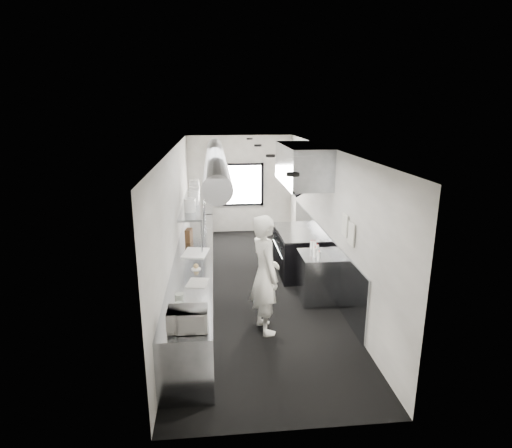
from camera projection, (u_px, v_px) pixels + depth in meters
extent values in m
cube|color=black|center=(253.00, 286.00, 8.55)|extent=(3.00, 8.00, 0.01)
cube|color=white|center=(253.00, 148.00, 7.80)|extent=(3.00, 8.00, 0.01)
cube|color=silver|center=(240.00, 185.00, 12.01)|extent=(3.00, 0.02, 2.80)
cube|color=silver|center=(289.00, 320.00, 4.34)|extent=(3.00, 0.02, 2.80)
cube|color=silver|center=(176.00, 222.00, 8.03)|extent=(0.02, 8.00, 2.80)
cube|color=silver|center=(327.00, 218.00, 8.32)|extent=(0.02, 8.00, 2.80)
cube|color=gray|center=(321.00, 254.00, 8.84)|extent=(0.03, 5.50, 1.10)
cylinder|color=#9C9FA4|center=(216.00, 160.00, 8.18)|extent=(0.40, 6.40, 0.40)
cube|color=white|center=(240.00, 185.00, 11.97)|extent=(1.20, 0.03, 1.10)
cube|color=black|center=(240.00, 165.00, 11.84)|extent=(1.36, 0.03, 0.08)
cube|color=black|center=(240.00, 204.00, 12.15)|extent=(1.36, 0.03, 0.08)
cube|color=black|center=(218.00, 185.00, 11.93)|extent=(0.08, 0.03, 1.25)
cube|color=black|center=(262.00, 184.00, 12.05)|extent=(0.08, 0.03, 1.25)
cube|color=gray|center=(302.00, 164.00, 8.69)|extent=(0.80, 2.20, 0.80)
cube|color=gray|center=(284.00, 183.00, 8.75)|extent=(0.05, 2.20, 0.05)
cube|color=black|center=(298.00, 180.00, 8.77)|extent=(0.50, 2.10, 0.28)
cube|color=gray|center=(195.00, 277.00, 7.84)|extent=(0.70, 6.00, 0.90)
cube|color=gray|center=(193.00, 203.00, 8.98)|extent=(0.45, 3.00, 0.04)
cylinder|color=gray|center=(202.00, 237.00, 7.75)|extent=(0.04, 0.04, 0.66)
cylinder|color=gray|center=(203.00, 218.00, 9.09)|extent=(0.04, 0.04, 0.66)
cylinder|color=gray|center=(204.00, 204.00, 10.43)|extent=(0.04, 0.04, 0.66)
cube|color=black|center=(297.00, 252.00, 9.21)|extent=(0.85, 1.60, 0.90)
cube|color=gray|center=(298.00, 232.00, 9.08)|extent=(0.85, 1.60, 0.04)
cube|color=gray|center=(279.00, 253.00, 9.17)|extent=(0.03, 1.55, 0.80)
cylinder|color=gray|center=(278.00, 249.00, 9.14)|extent=(0.03, 1.30, 0.03)
cube|color=gray|center=(317.00, 277.00, 7.87)|extent=(0.65, 0.80, 0.90)
cube|color=gray|center=(200.00, 225.00, 11.39)|extent=(0.70, 1.20, 0.90)
cube|color=silver|center=(345.00, 225.00, 7.12)|extent=(0.02, 0.28, 0.38)
cube|color=silver|center=(351.00, 234.00, 6.79)|extent=(0.02, 0.28, 0.38)
imported|color=white|center=(265.00, 274.00, 6.62)|extent=(0.62, 0.80, 1.95)
imported|color=white|center=(188.00, 319.00, 5.10)|extent=(0.46, 0.35, 0.27)
cylinder|color=#A8B3A5|center=(179.00, 306.00, 5.62)|extent=(0.14, 0.14, 0.09)
cylinder|color=#A8B3A5|center=(179.00, 297.00, 5.91)|extent=(0.17, 0.17, 0.09)
cube|color=white|center=(198.00, 283.00, 6.48)|extent=(0.38, 0.44, 0.01)
cylinder|color=white|center=(196.00, 269.00, 7.04)|extent=(0.17, 0.17, 0.01)
sphere|color=tan|center=(196.00, 266.00, 7.03)|extent=(0.09, 0.09, 0.09)
cube|color=white|center=(196.00, 253.00, 7.81)|extent=(0.53, 0.64, 0.02)
cube|color=brown|center=(189.00, 235.00, 8.47)|extent=(0.15, 0.26, 0.26)
cylinder|color=white|center=(190.00, 205.00, 8.12)|extent=(0.28, 0.28, 0.26)
cylinder|color=white|center=(193.00, 198.00, 8.71)|extent=(0.28, 0.28, 0.29)
cylinder|color=white|center=(194.00, 194.00, 9.00)|extent=(0.28, 0.28, 0.33)
cylinder|color=white|center=(194.00, 187.00, 9.73)|extent=(0.23, 0.23, 0.35)
cylinder|color=white|center=(319.00, 256.00, 7.44)|extent=(0.06, 0.06, 0.17)
cylinder|color=white|center=(315.00, 252.00, 7.59)|extent=(0.07, 0.07, 0.18)
cylinder|color=white|center=(317.00, 250.00, 7.74)|extent=(0.07, 0.07, 0.18)
cylinder|color=white|center=(315.00, 246.00, 7.91)|extent=(0.08, 0.08, 0.19)
cylinder|color=white|center=(312.00, 245.00, 8.02)|extent=(0.07, 0.07, 0.17)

